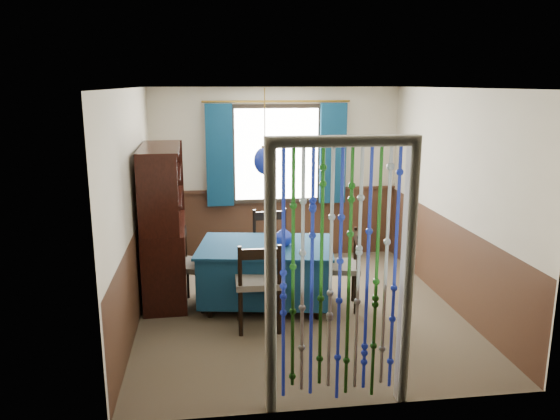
{
  "coord_description": "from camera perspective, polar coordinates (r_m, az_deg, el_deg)",
  "views": [
    {
      "loc": [
        -0.98,
        -5.82,
        2.55
      ],
      "look_at": [
        -0.18,
        0.23,
        1.13
      ],
      "focal_mm": 35.0,
      "sensor_mm": 36.0,
      "label": 1
    }
  ],
  "objects": [
    {
      "name": "ceiling",
      "position": [
        5.91,
        2.05,
        12.62
      ],
      "size": [
        4.0,
        4.0,
        0.0
      ],
      "primitive_type": "plane",
      "rotation": [
        3.14,
        0.0,
        0.0
      ],
      "color": "silver",
      "rests_on": "ground"
    },
    {
      "name": "wainscot_back",
      "position": [
        8.14,
        -0.39,
        -1.47
      ],
      "size": [
        3.6,
        0.0,
        3.6
      ],
      "primitive_type": "plane",
      "rotation": [
        1.57,
        0.0,
        0.0
      ],
      "color": "#422819",
      "rests_on": "ground"
    },
    {
      "name": "wall_right",
      "position": [
        6.59,
        17.6,
        1.11
      ],
      "size": [
        0.0,
        4.0,
        4.0
      ],
      "primitive_type": "plane",
      "rotation": [
        1.57,
        0.0,
        -1.57
      ],
      "color": "beige",
      "rests_on": "ground"
    },
    {
      "name": "wall_front",
      "position": [
        4.16,
        6.52,
        -5.21
      ],
      "size": [
        3.6,
        0.0,
        3.6
      ],
      "primitive_type": "plane",
      "rotation": [
        -1.57,
        0.0,
        0.0
      ],
      "color": "beige",
      "rests_on": "ground"
    },
    {
      "name": "chair_left",
      "position": [
        6.44,
        -9.26,
        -5.76
      ],
      "size": [
        0.57,
        0.58,
        0.91
      ],
      "rotation": [
        0.0,
        0.0,
        -1.97
      ],
      "color": "black",
      "rests_on": "floor"
    },
    {
      "name": "wainscot_left",
      "position": [
        6.23,
        -14.63,
        -6.55
      ],
      "size": [
        0.0,
        4.0,
        4.0
      ],
      "primitive_type": "plane",
      "rotation": [
        1.57,
        0.0,
        1.57
      ],
      "color": "#422819",
      "rests_on": "ground"
    },
    {
      "name": "wall_back",
      "position": [
        7.99,
        -0.41,
        3.77
      ],
      "size": [
        3.6,
        0.0,
        3.6
      ],
      "primitive_type": "plane",
      "rotation": [
        1.57,
        0.0,
        0.0
      ],
      "color": "beige",
      "rests_on": "ground"
    },
    {
      "name": "chair_near",
      "position": [
        5.76,
        -2.24,
        -7.6
      ],
      "size": [
        0.49,
        0.47,
        0.97
      ],
      "rotation": [
        0.0,
        0.0,
        -0.02
      ],
      "color": "black",
      "rests_on": "floor"
    },
    {
      "name": "chair_right",
      "position": [
        6.34,
        6.57,
        -5.97
      ],
      "size": [
        0.51,
        0.52,
        0.92
      ],
      "rotation": [
        0.0,
        0.0,
        1.39
      ],
      "color": "black",
      "rests_on": "floor"
    },
    {
      "name": "pendant_lamp",
      "position": [
        6.08,
        -1.58,
        5.2
      ],
      "size": [
        0.25,
        0.25,
        0.94
      ],
      "color": "olive",
      "rests_on": "ceiling"
    },
    {
      "name": "floor",
      "position": [
        6.44,
        1.87,
        -10.23
      ],
      "size": [
        4.0,
        4.0,
        0.0
      ],
      "primitive_type": "plane",
      "color": "brown",
      "rests_on": "ground"
    },
    {
      "name": "wall_left",
      "position": [
        6.02,
        -15.18,
        0.19
      ],
      "size": [
        0.0,
        4.0,
        4.0
      ],
      "primitive_type": "plane",
      "rotation": [
        1.57,
        0.0,
        1.57
      ],
      "color": "beige",
      "rests_on": "ground"
    },
    {
      "name": "dining_table",
      "position": [
        6.38,
        -1.51,
        -6.32
      ],
      "size": [
        1.68,
        1.29,
        0.73
      ],
      "rotation": [
        0.0,
        0.0,
        -0.17
      ],
      "color": "navy",
      "rests_on": "floor"
    },
    {
      "name": "wainscot_front",
      "position": [
        4.46,
        6.21,
        -14.32
      ],
      "size": [
        3.6,
        0.0,
        3.6
      ],
      "primitive_type": "plane",
      "rotation": [
        -1.57,
        0.0,
        0.0
      ],
      "color": "#422819",
      "rests_on": "ground"
    },
    {
      "name": "wainscot_right",
      "position": [
        6.77,
        17.04,
        -5.11
      ],
      "size": [
        0.0,
        4.0,
        4.0
      ],
      "primitive_type": "plane",
      "rotation": [
        1.57,
        0.0,
        -1.57
      ],
      "color": "#422819",
      "rests_on": "ground"
    },
    {
      "name": "chair_far",
      "position": [
        6.97,
        -0.8,
        -3.86
      ],
      "size": [
        0.52,
        0.5,
        0.97
      ],
      "rotation": [
        0.0,
        0.0,
        3.22
      ],
      "color": "black",
      "rests_on": "floor"
    },
    {
      "name": "sideboard",
      "position": [
        6.77,
        -11.98,
        -3.66
      ],
      "size": [
        0.53,
        1.42,
        1.83
      ],
      "rotation": [
        0.0,
        0.0,
        0.03
      ],
      "color": "black",
      "rests_on": "floor"
    },
    {
      "name": "window",
      "position": [
        7.9,
        -0.37,
        5.85
      ],
      "size": [
        1.32,
        0.12,
        1.42
      ],
      "primitive_type": "cube",
      "color": "black",
      "rests_on": "wall_back"
    },
    {
      "name": "vase_sideboard",
      "position": [
        7.04,
        -11.41,
        0.21
      ],
      "size": [
        0.23,
        0.23,
        0.18
      ],
      "primitive_type": "imported",
      "rotation": [
        0.0,
        0.0,
        0.41
      ],
      "color": "beige",
      "rests_on": "sideboard"
    },
    {
      "name": "bowl_shelf",
      "position": [
        6.26,
        -11.95,
        1.12
      ],
      "size": [
        0.27,
        0.27,
        0.05
      ],
      "primitive_type": "imported",
      "rotation": [
        0.0,
        0.0,
        -0.3
      ],
      "color": "beige",
      "rests_on": "sideboard"
    },
    {
      "name": "vase_table",
      "position": [
        6.27,
        0.37,
        -2.73
      ],
      "size": [
        0.21,
        0.21,
        0.21
      ],
      "primitive_type": "imported",
      "rotation": [
        0.0,
        0.0,
        -0.04
      ],
      "color": "#17289F",
      "rests_on": "dining_table"
    },
    {
      "name": "doorway",
      "position": [
        4.28,
        6.25,
        -7.5
      ],
      "size": [
        1.16,
        0.12,
        2.18
      ],
      "primitive_type": null,
      "color": "silver",
      "rests_on": "ground"
    }
  ]
}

